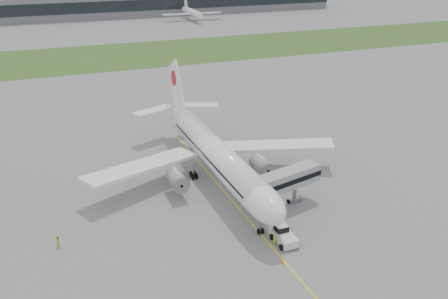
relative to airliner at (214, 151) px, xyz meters
name	(u,v)px	position (x,y,z in m)	size (l,w,h in m)	color
ground	(224,191)	(0.00, -4.87, -5.66)	(600.00, 600.00, 0.00)	gray
apron_markings	(235,204)	(0.00, -9.87, -5.66)	(70.00, 70.00, 0.04)	yellow
grass_strip	(108,56)	(0.00, 115.13, -5.65)	(600.00, 50.00, 0.02)	#365821
terminal_building	(74,6)	(0.00, 225.00, 1.34)	(320.00, 22.30, 14.00)	gray
airliner	(214,151)	(0.00, 0.00, 0.00)	(48.13, 53.95, 17.88)	white
pushback_tug	(284,235)	(2.21, -23.05, -4.62)	(3.02, 4.44, 2.26)	silver
jet_bridge	(281,182)	(6.18, -14.29, -0.74)	(14.09, 7.29, 6.66)	#B1B0B3
safety_cone_left	(283,262)	(-0.50, -27.85, -5.35)	(0.45, 0.45, 0.62)	orange
safety_cone_right	(280,239)	(1.88, -22.47, -5.42)	(0.35, 0.35, 0.48)	orange
ground_crew_near	(275,239)	(0.57, -23.33, -4.73)	(0.68, 0.45, 1.86)	#A2C821
ground_crew_far	(59,241)	(-28.37, -12.27, -4.76)	(0.88, 0.68, 1.80)	#D2F929
distant_aircraft_right	(192,20)	(59.89, 193.49, -5.66)	(33.49, 29.55, 12.81)	white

